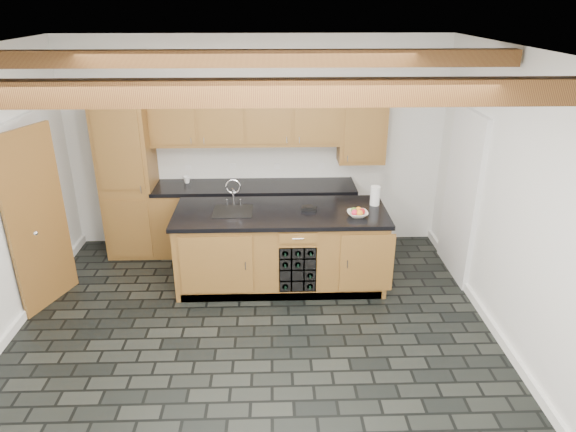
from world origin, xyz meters
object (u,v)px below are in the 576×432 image
object	(u,v)px
kitchen_scale	(309,208)
paper_towel	(375,196)
island	(281,248)
fruit_bowl	(358,214)

from	to	relation	value
kitchen_scale	paper_towel	size ratio (longest dim) A/B	0.80
paper_towel	kitchen_scale	bearing A→B (deg)	-169.76
island	kitchen_scale	size ratio (longest dim) A/B	13.37
fruit_bowl	paper_towel	distance (m)	0.43
kitchen_scale	paper_towel	xyz separation A→B (m)	(0.79, 0.14, 0.09)
island	kitchen_scale	world-z (taller)	kitchen_scale
kitchen_scale	island	bearing A→B (deg)	-163.80
paper_towel	fruit_bowl	bearing A→B (deg)	-127.06
island	paper_towel	xyz separation A→B (m)	(1.11, 0.17, 0.58)
island	paper_towel	size ratio (longest dim) A/B	10.72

